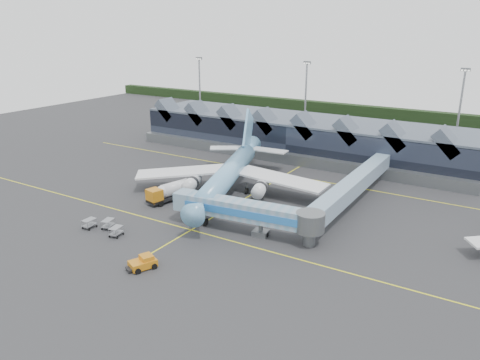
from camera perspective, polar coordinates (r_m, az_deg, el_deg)
The scene contains 10 objects.
ground at distance 86.29m, azimuth -2.74°, elevation -4.23°, with size 260.00×260.00×0.00m, color #29292B.
taxi_stripes at distance 94.12m, azimuth 0.68°, elevation -2.23°, with size 120.00×60.00×0.01m.
tree_line_far at distance 183.99m, azimuth 17.06°, elevation 7.86°, with size 260.00×4.00×4.00m, color black.
terminal at distance 126.83m, azimuth 7.44°, elevation 5.37°, with size 90.00×22.25×12.52m.
light_masts at distance 132.29m, azimuth 20.87°, elevation 8.22°, with size 132.40×42.56×22.45m.
main_airliner at distance 96.17m, azimuth -1.20°, elevation 1.02°, with size 38.86×45.78×15.10m.
jet_bridge at distance 76.82m, azimuth 1.76°, elevation -4.06°, with size 26.50×6.64×5.66m.
fuel_truck at distance 93.46m, azimuth -8.31°, elevation -1.26°, with size 5.07×10.86×3.63m.
pushback_tug at distance 69.28m, azimuth -11.74°, elevation -9.85°, with size 3.82×4.65×1.87m.
baggage_carts at distance 82.56m, azimuth -16.19°, elevation -5.39°, with size 7.97×4.03×1.59m.
Camera 1 is at (45.16, -65.61, 33.20)m, focal length 35.00 mm.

